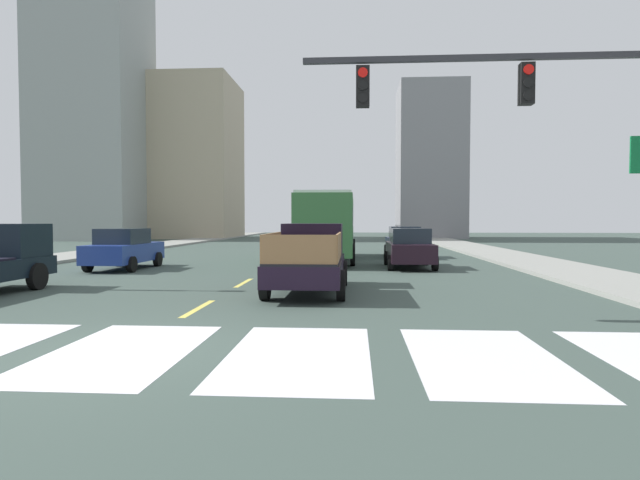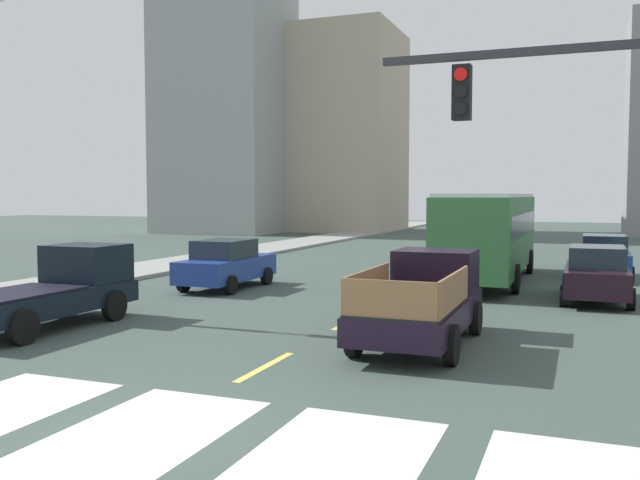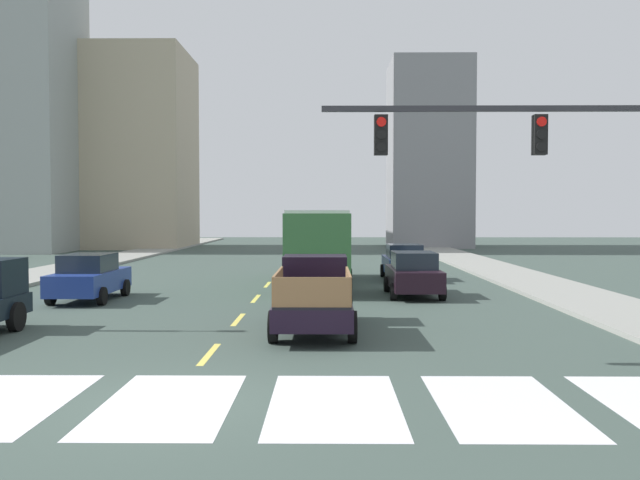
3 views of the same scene
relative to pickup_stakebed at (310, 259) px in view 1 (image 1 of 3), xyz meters
The scene contains 22 objects.
ground_plane 7.77m from the pickup_stakebed, 107.52° to the right, with size 160.00×160.00×0.00m, color #3B4B44.
sidewalk_right 14.46m from the pickup_stakebed, 47.52° to the left, with size 3.53×110.00×0.15m, color gray.
sidewalk_left 17.92m from the pickup_stakebed, 143.51° to the left, with size 3.53×110.00×0.15m, color gray.
crosswalk_stripe_3 7.77m from the pickup_stakebed, 107.52° to the right, with size 2.18×3.90×0.01m, color silver.
crosswalk_stripe_4 7.43m from the pickup_stakebed, 86.28° to the right, with size 2.18×3.90×0.01m, color silver.
crosswalk_stripe_5 8.11m from the pickup_stakebed, 65.97° to the right, with size 2.18×3.90×0.01m, color silver.
lane_dash_0 4.19m from the pickup_stakebed, 124.69° to the right, with size 0.16×2.40×0.01m, color #E2CE55.
lane_dash_1 2.99m from the pickup_stakebed, 144.70° to the left, with size 0.16×2.40×0.01m, color #E2CE55.
lane_dash_2 7.10m from the pickup_stakebed, 109.27° to the left, with size 0.16×2.40×0.01m, color #E2CE55.
lane_dash_3 11.91m from the pickup_stakebed, 101.28° to the left, with size 0.16×2.40×0.01m, color #E2CE55.
lane_dash_4 16.83m from the pickup_stakebed, 97.94° to the left, with size 0.16×2.40×0.01m, color #E2CE55.
lane_dash_5 21.79m from the pickup_stakebed, 96.12° to the left, with size 0.16×2.40×0.01m, color #E2CE55.
lane_dash_6 26.76m from the pickup_stakebed, 94.98° to the left, with size 0.16×2.40×0.01m, color #E2CE55.
lane_dash_7 31.74m from the pickup_stakebed, 94.20° to the left, with size 0.16×2.40×0.01m, color #E2CE55.
pickup_stakebed is the anchor object (origin of this frame).
city_bus 11.37m from the pickup_stakebed, 90.06° to the left, with size 2.72×10.80×3.32m.
sedan_far 10.35m from the pickup_stakebed, 144.08° to the left, with size 2.02×4.40×1.72m.
sedan_mid 8.36m from the pickup_stakebed, 63.75° to the left, with size 2.02×4.40×1.72m.
sedan_near_left 14.59m from the pickup_stakebed, 73.78° to the left, with size 2.02×4.40×1.72m.
traffic_signal_gantry 7.97m from the pickup_stakebed, 35.65° to the right, with size 8.44×0.27×6.00m.
block_mid_left 48.10m from the pickup_stakebed, 77.75° to the left, with size 7.42×7.87×17.62m, color gray.
block_mid_right 48.96m from the pickup_stakebed, 110.91° to the left, with size 9.09×10.45×18.28m, color tan.
Camera 1 is at (3.65, -7.89, 2.07)m, focal length 29.24 mm.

